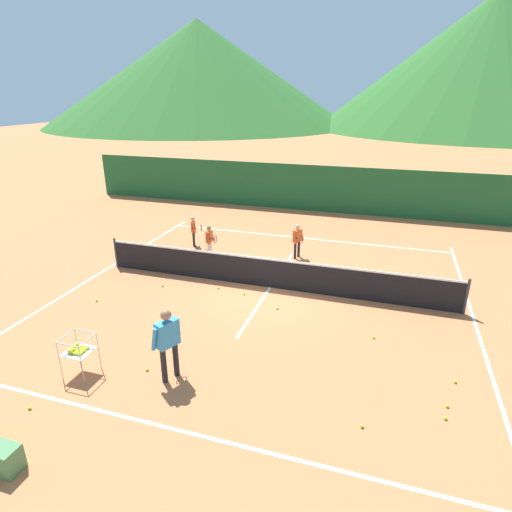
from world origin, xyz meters
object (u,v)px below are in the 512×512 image
at_px(instructor, 168,338).
at_px(tennis_ball_10, 30,408).
at_px(tennis_ball_2, 277,308).
at_px(tennis_ball_6, 244,294).
at_px(tennis_ball_11, 445,418).
at_px(student_1, 210,239).
at_px(tennis_ball_0, 147,369).
at_px(tennis_ball_4, 218,288).
at_px(tennis_ball_9, 163,286).
at_px(tennis_ball_5, 447,406).
at_px(tennis_ball_8, 362,426).
at_px(tennis_net, 270,273).
at_px(ball_cart, 78,350).
at_px(student_0, 194,228).
at_px(student_2, 298,238).
at_px(tennis_ball_3, 455,382).
at_px(tennis_ball_1, 374,337).
at_px(tennis_ball_7, 97,301).

height_order(instructor, tennis_ball_10, instructor).
xyz_separation_m(tennis_ball_2, tennis_ball_6, (-1.19, 0.57, 0.00)).
bearing_deg(tennis_ball_11, student_1, 139.85).
relative_size(tennis_ball_0, tennis_ball_10, 1.00).
distance_m(tennis_ball_4, tennis_ball_11, 7.35).
bearing_deg(instructor, tennis_ball_9, 121.42).
bearing_deg(tennis_ball_5, tennis_ball_8, -145.71).
xyz_separation_m(tennis_ball_2, tennis_ball_9, (-3.82, 0.33, 0.00)).
xyz_separation_m(tennis_net, tennis_ball_2, (0.58, -1.29, -0.47)).
bearing_deg(tennis_ball_2, tennis_net, 114.14).
relative_size(ball_cart, tennis_ball_6, 13.22).
height_order(tennis_ball_4, tennis_ball_11, same).
xyz_separation_m(ball_cart, tennis_ball_9, (-0.50, 4.44, -0.55)).
relative_size(student_0, tennis_ball_2, 17.66).
relative_size(instructor, ball_cart, 1.84).
relative_size(tennis_ball_0, tennis_ball_5, 1.00).
relative_size(student_2, tennis_ball_4, 18.84).
bearing_deg(tennis_ball_3, tennis_ball_0, -166.02).
bearing_deg(tennis_net, tennis_ball_6, -130.12).
bearing_deg(tennis_ball_1, tennis_ball_11, -59.82).
bearing_deg(tennis_ball_8, tennis_ball_11, 24.83).
xyz_separation_m(tennis_ball_0, tennis_ball_6, (0.82, 4.18, 0.00)).
bearing_deg(tennis_ball_0, tennis_ball_10, -130.85).
xyz_separation_m(student_1, tennis_ball_4, (1.30, -2.40, -0.69)).
height_order(instructor, student_1, instructor).
bearing_deg(ball_cart, tennis_net, 62.99).
distance_m(tennis_ball_5, tennis_ball_6, 6.37).
relative_size(tennis_ball_0, tennis_ball_6, 1.00).
bearing_deg(tennis_ball_11, student_2, 121.55).
height_order(student_2, tennis_ball_3, student_2).
height_order(tennis_ball_0, tennis_ball_7, same).
bearing_deg(student_0, tennis_ball_2, -42.19).
bearing_deg(tennis_ball_3, instructor, -164.10).
xyz_separation_m(tennis_net, instructor, (-0.81, -4.95, 0.49)).
bearing_deg(tennis_ball_3, tennis_ball_2, 155.55).
height_order(tennis_ball_5, tennis_ball_7, same).
height_order(student_0, tennis_ball_2, student_0).
bearing_deg(tennis_ball_4, tennis_net, 20.89).
relative_size(student_1, tennis_ball_6, 17.77).
height_order(student_2, ball_cart, student_2).
height_order(tennis_ball_6, tennis_ball_7, same).
bearing_deg(tennis_ball_8, tennis_ball_0, 176.35).
height_order(tennis_ball_0, tennis_ball_5, same).
bearing_deg(tennis_ball_11, tennis_net, 136.14).
bearing_deg(tennis_ball_6, tennis_ball_11, -35.55).
height_order(student_0, tennis_ball_7, student_0).
relative_size(student_0, tennis_ball_8, 17.66).
bearing_deg(student_1, tennis_ball_9, -98.92).
xyz_separation_m(tennis_ball_8, tennis_ball_9, (-6.47, 4.23, 0.00)).
distance_m(ball_cart, tennis_ball_4, 5.01).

